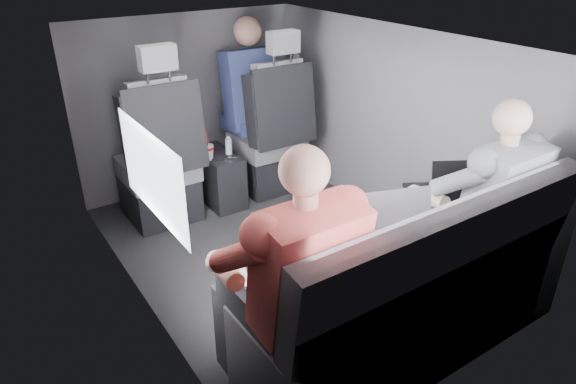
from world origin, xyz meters
TOP-DOWN VIEW (x-y plane):
  - floor at (0.00, 0.00)m, footprint 2.60×2.60m
  - ceiling at (0.00, 0.00)m, footprint 2.60×2.60m
  - panel_left at (-0.90, 0.00)m, footprint 0.02×2.60m
  - panel_right at (0.90, 0.00)m, footprint 0.02×2.60m
  - panel_front at (0.00, 1.30)m, footprint 1.80×0.02m
  - panel_back at (0.00, -1.30)m, footprint 1.80×0.02m
  - side_window at (-0.88, -0.30)m, footprint 0.02×0.75m
  - seatbelt at (0.45, 0.67)m, footprint 0.35×0.11m
  - front_seat_left at (-0.45, 0.84)m, footprint 0.52×0.58m
  - front_seat_right at (0.45, 0.84)m, footprint 0.52×0.58m
  - center_console at (0.00, 0.88)m, footprint 0.24×0.48m
  - rear_bench at (0.00, -1.06)m, footprint 1.60×0.57m
  - soda_cup at (-0.10, 0.81)m, footprint 0.08×0.08m
  - water_bottle at (0.06, 0.80)m, footprint 0.05×0.05m
  - laptop_white at (-0.62, -0.81)m, footprint 0.33×0.33m
  - laptop_silver at (0.01, -0.83)m, footprint 0.41×0.41m
  - laptop_black at (0.55, -0.78)m, footprint 0.41×0.45m
  - passenger_rear_left at (-0.61, -0.97)m, footprint 0.50×0.62m
  - passenger_rear_right at (0.54, -0.97)m, footprint 0.48×0.61m
  - passenger_front_right at (0.42, 1.10)m, footprint 0.42×0.42m

SIDE VIEW (x-z plane):
  - floor at x=0.00m, z-range 0.00..0.00m
  - center_console at x=0.00m, z-range 0.00..0.41m
  - rear_bench at x=0.00m, z-range -0.15..0.77m
  - front_seat_left at x=-0.45m, z-range -0.23..1.03m
  - front_seat_right at x=0.45m, z-range -0.23..1.03m
  - soda_cup at x=-0.10m, z-range 0.34..0.58m
  - water_bottle at x=0.06m, z-range 0.39..0.54m
  - passenger_rear_right at x=0.54m, z-range 0.02..1.22m
  - laptop_white at x=-0.62m, z-range 0.52..0.74m
  - passenger_rear_left at x=-0.61m, z-range 0.02..1.24m
  - laptop_black at x=0.55m, z-range 0.51..0.75m
  - laptop_silver at x=0.01m, z-range 0.51..0.76m
  - panel_left at x=-0.90m, z-range 0.00..1.35m
  - panel_right at x=0.90m, z-range 0.00..1.35m
  - panel_front at x=0.00m, z-range 0.00..1.35m
  - panel_back at x=0.00m, z-range 0.00..1.35m
  - passenger_front_right at x=0.42m, z-range 0.32..1.20m
  - seatbelt at x=0.45m, z-range 0.50..1.10m
  - side_window at x=-0.88m, z-range 0.69..1.11m
  - ceiling at x=0.00m, z-range 1.35..1.35m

